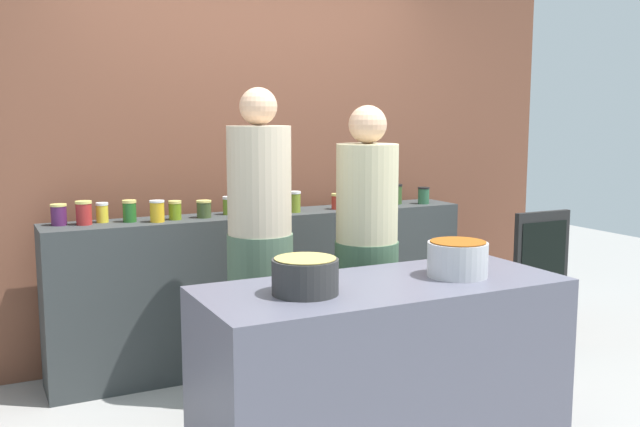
{
  "coord_description": "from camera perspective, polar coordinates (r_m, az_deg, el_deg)",
  "views": [
    {
      "loc": [
        -1.67,
        -3.0,
        1.58
      ],
      "look_at": [
        0.0,
        0.35,
        1.05
      ],
      "focal_mm": 39.86,
      "sensor_mm": 36.0,
      "label": 1
    }
  ],
  "objects": [
    {
      "name": "display_shelf",
      "position": [
        4.56,
        -4.24,
        -5.94
      ],
      "size": [
        2.7,
        0.36,
        0.96
      ],
      "primitive_type": "cube",
      "color": "#323637",
      "rests_on": "ground"
    },
    {
      "name": "preserve_jar_6",
      "position": [
        4.31,
        -9.3,
        0.36
      ],
      "size": [
        0.09,
        0.09,
        0.1
      ],
      "color": "#394926",
      "rests_on": "display_shelf"
    },
    {
      "name": "cook_in_cap",
      "position": [
        3.96,
        3.74,
        -4.27
      ],
      "size": [
        0.35,
        0.35,
        1.62
      ],
      "color": "#3E5D44",
      "rests_on": "ground"
    },
    {
      "name": "preserve_jar_3",
      "position": [
        4.23,
        -15.05,
        0.2
      ],
      "size": [
        0.08,
        0.08,
        0.13
      ],
      "color": "#235F22",
      "rests_on": "display_shelf"
    },
    {
      "name": "preserve_jar_11",
      "position": [
        4.89,
        4.98,
        1.32
      ],
      "size": [
        0.08,
        0.08,
        0.1
      ],
      "color": "orange",
      "rests_on": "display_shelf"
    },
    {
      "name": "cooking_pot_left",
      "position": [
        3.04,
        -1.19,
        -5.05
      ],
      "size": [
        0.29,
        0.29,
        0.16
      ],
      "color": "#2D2D2D",
      "rests_on": "prep_table"
    },
    {
      "name": "prep_table",
      "position": [
        3.38,
        5.04,
        -12.26
      ],
      "size": [
        1.7,
        0.7,
        0.81
      ],
      "primitive_type": "cube",
      "color": "#545463",
      "rests_on": "ground"
    },
    {
      "name": "cook_with_tongs",
      "position": [
        3.85,
        -4.82,
        -3.99
      ],
      "size": [
        0.36,
        0.36,
        1.71
      ],
      "color": "#4B644F",
      "rests_on": "ground"
    },
    {
      "name": "preserve_jar_9",
      "position": [
        4.49,
        -2.1,
        0.95
      ],
      "size": [
        0.09,
        0.09,
        0.13
      ],
      "color": "olive",
      "rests_on": "display_shelf"
    },
    {
      "name": "preserve_jar_2",
      "position": [
        4.25,
        -17.09,
        0.08
      ],
      "size": [
        0.07,
        0.07,
        0.11
      ],
      "color": "gold",
      "rests_on": "display_shelf"
    },
    {
      "name": "preserve_jar_13",
      "position": [
        4.96,
        8.32,
        1.45
      ],
      "size": [
        0.08,
        0.08,
        0.12
      ],
      "color": "#2B5A3B",
      "rests_on": "display_shelf"
    },
    {
      "name": "chalkboard_sign",
      "position": [
        4.99,
        17.28,
        -5.12
      ],
      "size": [
        0.45,
        0.05,
        0.94
      ],
      "color": "black",
      "rests_on": "ground"
    },
    {
      "name": "cooking_pot_center",
      "position": [
        3.43,
        10.98,
        -3.6
      ],
      "size": [
        0.29,
        0.29,
        0.17
      ],
      "color": "#B7B7BC",
      "rests_on": "prep_table"
    },
    {
      "name": "preserve_jar_5",
      "position": [
        4.25,
        -11.57,
        0.27
      ],
      "size": [
        0.08,
        0.08,
        0.11
      ],
      "color": "olive",
      "rests_on": "display_shelf"
    },
    {
      "name": "preserve_jar_0",
      "position": [
        4.22,
        -20.24,
        -0.08
      ],
      "size": [
        0.09,
        0.09,
        0.12
      ],
      "color": "#4B1D4B",
      "rests_on": "display_shelf"
    },
    {
      "name": "preserve_jar_1",
      "position": [
        4.19,
        -18.43,
        0.06
      ],
      "size": [
        0.09,
        0.09,
        0.13
      ],
      "color": "#A32625",
      "rests_on": "display_shelf"
    },
    {
      "name": "preserve_jar_10",
      "position": [
        4.63,
        1.38,
        0.99
      ],
      "size": [
        0.08,
        0.08,
        0.1
      ],
      "color": "#A82C21",
      "rests_on": "display_shelf"
    },
    {
      "name": "preserve_jar_4",
      "position": [
        4.18,
        -12.94,
        0.19
      ],
      "size": [
        0.09,
        0.09,
        0.13
      ],
      "color": "gold",
      "rests_on": "display_shelf"
    },
    {
      "name": "preserve_jar_8",
      "position": [
        4.42,
        -4.03,
        0.67
      ],
      "size": [
        0.08,
        0.08,
        0.11
      ],
      "color": "#A33117",
      "rests_on": "display_shelf"
    },
    {
      "name": "preserve_jar_12",
      "position": [
        4.93,
        6.12,
        1.57
      ],
      "size": [
        0.09,
        0.09,
        0.14
      ],
      "color": "#354F25",
      "rests_on": "display_shelf"
    },
    {
      "name": "preserve_jar_7",
      "position": [
        4.42,
        -7.35,
        0.65
      ],
      "size": [
        0.07,
        0.07,
        0.11
      ],
      "color": "olive",
      "rests_on": "display_shelf"
    },
    {
      "name": "storefront_wall",
      "position": [
        4.75,
        -5.99,
        7.05
      ],
      "size": [
        4.8,
        0.12,
        3.0
      ],
      "primitive_type": "cube",
      "color": "brown",
      "rests_on": "ground"
    },
    {
      "name": "ground",
      "position": [
        3.78,
        2.48,
        -16.67
      ],
      "size": [
        12.0,
        12.0,
        0.0
      ],
      "primitive_type": "plane",
      "color": "gray"
    }
  ]
}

